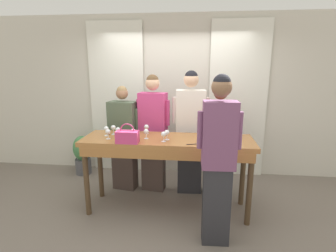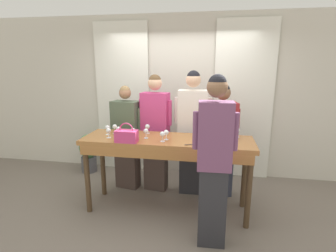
% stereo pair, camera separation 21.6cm
% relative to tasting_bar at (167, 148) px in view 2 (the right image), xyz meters
% --- Properties ---
extents(ground_plane, '(18.00, 18.00, 0.00)m').
position_rel_tasting_bar_xyz_m(ground_plane, '(0.00, 0.02, -0.90)').
color(ground_plane, '#70665B').
extents(wall_back, '(12.00, 0.06, 2.80)m').
position_rel_tasting_bar_xyz_m(wall_back, '(0.00, 1.41, 0.50)').
color(wall_back, beige).
rests_on(wall_back, ground_plane).
extents(curtain_panel_left, '(0.98, 0.03, 2.69)m').
position_rel_tasting_bar_xyz_m(curtain_panel_left, '(-1.07, 1.35, 0.44)').
color(curtain_panel_left, white).
rests_on(curtain_panel_left, ground_plane).
extents(curtain_panel_right, '(0.98, 0.03, 2.69)m').
position_rel_tasting_bar_xyz_m(curtain_panel_right, '(1.07, 1.35, 0.44)').
color(curtain_panel_right, white).
rests_on(curtain_panel_right, ground_plane).
extents(tasting_bar, '(2.23, 0.65, 1.02)m').
position_rel_tasting_bar_xyz_m(tasting_bar, '(0.00, 0.00, 0.00)').
color(tasting_bar, '#9E6633').
rests_on(tasting_bar, ground_plane).
extents(wine_bottle, '(0.08, 0.08, 0.33)m').
position_rel_tasting_bar_xyz_m(wine_bottle, '(0.77, 0.10, 0.25)').
color(wine_bottle, black).
rests_on(wine_bottle, tasting_bar).
extents(handbag, '(0.27, 0.15, 0.24)m').
position_rel_tasting_bar_xyz_m(handbag, '(-0.47, -0.23, 0.20)').
color(handbag, '#C63870').
rests_on(handbag, tasting_bar).
extents(wine_glass_front_left, '(0.07, 0.07, 0.13)m').
position_rel_tasting_bar_xyz_m(wine_glass_front_left, '(-0.76, -0.09, 0.21)').
color(wine_glass_front_left, white).
rests_on(wine_glass_front_left, tasting_bar).
extents(wine_glass_front_mid, '(0.07, 0.07, 0.13)m').
position_rel_tasting_bar_xyz_m(wine_glass_front_mid, '(0.91, 0.24, 0.21)').
color(wine_glass_front_mid, white).
rests_on(wine_glass_front_mid, tasting_bar).
extents(wine_glass_front_right, '(0.07, 0.07, 0.13)m').
position_rel_tasting_bar_xyz_m(wine_glass_front_right, '(-0.84, 0.06, 0.21)').
color(wine_glass_front_right, white).
rests_on(wine_glass_front_right, tasting_bar).
extents(wine_glass_center_left, '(0.07, 0.07, 0.13)m').
position_rel_tasting_bar_xyz_m(wine_glass_center_left, '(-0.27, -0.02, 0.21)').
color(wine_glass_center_left, white).
rests_on(wine_glass_center_left, tasting_bar).
extents(wine_glass_center_mid, '(0.07, 0.07, 0.13)m').
position_rel_tasting_bar_xyz_m(wine_glass_center_mid, '(-0.66, 0.02, 0.21)').
color(wine_glass_center_mid, white).
rests_on(wine_glass_center_mid, tasting_bar).
extents(wine_glass_center_right, '(0.07, 0.07, 0.13)m').
position_rel_tasting_bar_xyz_m(wine_glass_center_right, '(-0.03, -0.13, 0.21)').
color(wine_glass_center_right, white).
rests_on(wine_glass_center_right, tasting_bar).
extents(wine_glass_back_left, '(0.07, 0.07, 0.13)m').
position_rel_tasting_bar_xyz_m(wine_glass_back_left, '(-0.32, 0.22, 0.21)').
color(wine_glass_back_left, white).
rests_on(wine_glass_back_left, tasting_bar).
extents(wine_glass_back_mid, '(0.07, 0.07, 0.13)m').
position_rel_tasting_bar_xyz_m(wine_glass_back_mid, '(-0.45, -0.02, 0.21)').
color(wine_glass_back_mid, white).
rests_on(wine_glass_back_mid, tasting_bar).
extents(wine_glass_back_right, '(0.07, 0.07, 0.13)m').
position_rel_tasting_bar_xyz_m(wine_glass_back_right, '(0.85, 0.07, 0.21)').
color(wine_glass_back_right, white).
rests_on(wine_glass_back_right, tasting_bar).
extents(wine_glass_near_host, '(0.07, 0.07, 0.13)m').
position_rel_tasting_bar_xyz_m(wine_glass_near_host, '(-0.00, -0.04, 0.21)').
color(wine_glass_near_host, white).
rests_on(wine_glass_near_host, tasting_bar).
extents(wine_glass_by_bottle, '(0.07, 0.07, 0.13)m').
position_rel_tasting_bar_xyz_m(wine_glass_by_bottle, '(-0.76, 0.14, 0.21)').
color(wine_glass_by_bottle, white).
rests_on(wine_glass_by_bottle, tasting_bar).
extents(pen, '(0.14, 0.05, 0.01)m').
position_rel_tasting_bar_xyz_m(pen, '(0.33, -0.21, 0.13)').
color(pen, black).
rests_on(pen, tasting_bar).
extents(guest_olive_jacket, '(0.54, 0.32, 1.65)m').
position_rel_tasting_bar_xyz_m(guest_olive_jacket, '(-0.75, 0.59, -0.07)').
color(guest_olive_jacket, '#473833').
rests_on(guest_olive_jacket, ground_plane).
extents(guest_pink_top, '(0.53, 0.27, 1.82)m').
position_rel_tasting_bar_xyz_m(guest_pink_top, '(-0.29, 0.59, 0.05)').
color(guest_pink_top, '#473833').
rests_on(guest_pink_top, ground_plane).
extents(guest_cream_sweater, '(0.54, 0.26, 1.88)m').
position_rel_tasting_bar_xyz_m(guest_cream_sweater, '(0.28, 0.59, 0.07)').
color(guest_cream_sweater, '#28282D').
rests_on(guest_cream_sweater, ground_plane).
extents(guest_striped_shirt, '(0.53, 0.36, 1.70)m').
position_rel_tasting_bar_xyz_m(guest_striped_shirt, '(0.71, 0.59, -0.04)').
color(guest_striped_shirt, '#383D51').
rests_on(guest_striped_shirt, ground_plane).
extents(host_pouring, '(0.46, 0.23, 1.88)m').
position_rel_tasting_bar_xyz_m(host_pouring, '(0.61, -0.60, 0.09)').
color(host_pouring, '#28282D').
rests_on(host_pouring, ground_plane).
extents(potted_plant, '(0.32, 0.32, 0.71)m').
position_rel_tasting_bar_xyz_m(potted_plant, '(-1.67, 1.06, -0.53)').
color(potted_plant, '#4C4C51').
rests_on(potted_plant, ground_plane).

